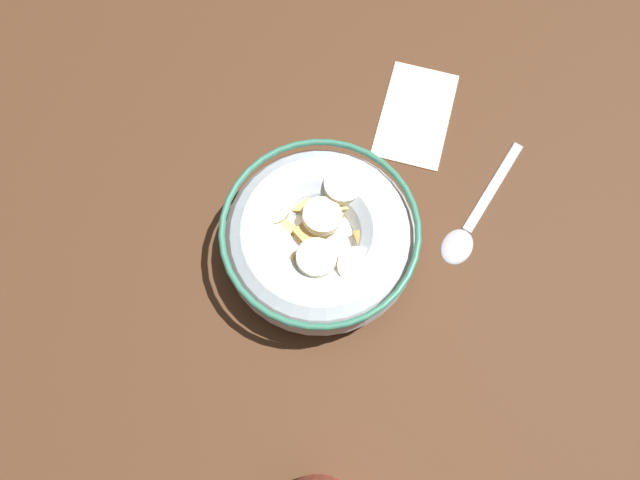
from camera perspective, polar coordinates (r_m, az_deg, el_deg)
ground_plane at (r=59.16cm, az=0.00°, el=-1.26°), size 106.95×106.95×2.00cm
cereal_bowl at (r=55.01cm, az=-0.03°, el=0.14°), size 18.17×18.17×6.45cm
spoon at (r=60.48cm, az=14.17°, el=1.21°), size 14.75×8.57×0.80cm
folded_napkin at (r=65.24cm, az=9.23°, el=11.89°), size 12.85×8.80×0.30cm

